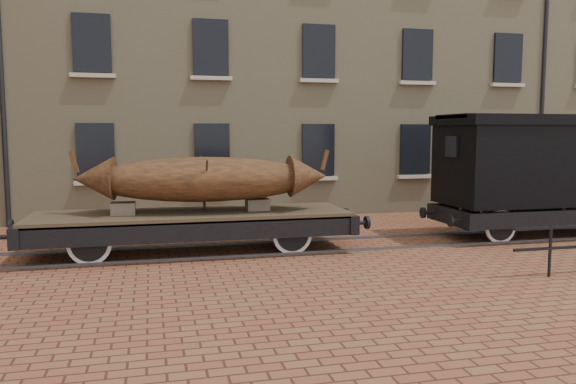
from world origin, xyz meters
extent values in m
plane|color=brown|center=(0.00, 0.00, 0.00)|extent=(90.00, 90.00, 0.00)
cube|color=tan|center=(3.00, 10.00, 7.00)|extent=(40.00, 10.00, 14.00)
cube|color=black|center=(-6.00, 4.96, 2.20)|extent=(1.10, 0.12, 1.70)
cube|color=#BEB4A4|center=(-6.00, 4.90, 1.25)|extent=(1.30, 0.18, 0.12)
cube|color=black|center=(-2.50, 4.96, 2.20)|extent=(1.10, 0.12, 1.70)
cube|color=#BEB4A4|center=(-2.50, 4.90, 1.25)|extent=(1.30, 0.18, 0.12)
cube|color=black|center=(1.00, 4.96, 2.20)|extent=(1.10, 0.12, 1.70)
cube|color=#BEB4A4|center=(1.00, 4.90, 1.25)|extent=(1.30, 0.18, 0.12)
cube|color=black|center=(4.50, 4.96, 2.20)|extent=(1.10, 0.12, 1.70)
cube|color=#BEB4A4|center=(4.50, 4.90, 1.25)|extent=(1.30, 0.18, 0.12)
cube|color=black|center=(8.00, 4.96, 2.20)|extent=(1.10, 0.12, 1.70)
cube|color=#BEB4A4|center=(8.00, 4.90, 1.25)|extent=(1.30, 0.18, 0.12)
cube|color=black|center=(-6.00, 4.96, 5.40)|extent=(1.10, 0.12, 1.70)
cube|color=#BEB4A4|center=(-6.00, 4.90, 4.45)|extent=(1.30, 0.18, 0.12)
cube|color=black|center=(-2.50, 4.96, 5.40)|extent=(1.10, 0.12, 1.70)
cube|color=#BEB4A4|center=(-2.50, 4.90, 4.45)|extent=(1.30, 0.18, 0.12)
cube|color=black|center=(1.00, 4.96, 5.40)|extent=(1.10, 0.12, 1.70)
cube|color=#BEB4A4|center=(1.00, 4.90, 4.45)|extent=(1.30, 0.18, 0.12)
cube|color=black|center=(4.50, 4.96, 5.40)|extent=(1.10, 0.12, 1.70)
cube|color=#BEB4A4|center=(4.50, 4.90, 4.45)|extent=(1.30, 0.18, 0.12)
cube|color=black|center=(8.00, 4.96, 5.40)|extent=(1.10, 0.12, 1.70)
cube|color=#BEB4A4|center=(8.00, 4.90, 4.45)|extent=(1.30, 0.18, 0.12)
cylinder|color=black|center=(9.50, 4.95, 7.00)|extent=(0.14, 0.14, 14.00)
cube|color=#59595E|center=(0.00, -0.72, 0.03)|extent=(30.00, 0.08, 0.06)
cube|color=#59595E|center=(0.00, 0.72, 0.03)|extent=(30.00, 0.08, 0.06)
cylinder|color=black|center=(3.00, -3.80, 0.50)|extent=(0.06, 0.06, 1.00)
cube|color=#4D3C2A|center=(-3.50, 0.00, 0.89)|extent=(7.12, 2.09, 0.11)
cube|color=black|center=(-3.50, -0.97, 0.66)|extent=(7.12, 0.15, 0.43)
cube|color=black|center=(-3.50, 0.97, 0.66)|extent=(7.12, 0.15, 0.43)
cube|color=black|center=(-7.06, 0.00, 0.66)|extent=(0.21, 2.18, 0.43)
cylinder|color=black|center=(-7.32, -0.71, 0.66)|extent=(0.33, 0.09, 0.09)
cylinder|color=black|center=(-7.32, 0.71, 0.66)|extent=(0.33, 0.09, 0.09)
cylinder|color=black|center=(-7.48, 0.71, 0.66)|extent=(0.08, 0.30, 0.30)
cube|color=black|center=(0.06, 0.00, 0.66)|extent=(0.21, 2.18, 0.43)
cylinder|color=black|center=(0.32, -0.71, 0.66)|extent=(0.33, 0.09, 0.09)
cylinder|color=black|center=(0.49, -0.71, 0.66)|extent=(0.08, 0.30, 0.30)
cylinder|color=black|center=(0.32, 0.71, 0.66)|extent=(0.33, 0.09, 0.09)
cylinder|color=black|center=(0.49, 0.71, 0.66)|extent=(0.08, 0.30, 0.30)
cylinder|color=black|center=(-5.68, 0.00, 0.46)|extent=(0.09, 1.80, 0.09)
cylinder|color=white|center=(-5.68, -0.72, 0.46)|extent=(0.91, 0.07, 0.91)
cylinder|color=black|center=(-5.68, -0.72, 0.46)|extent=(0.75, 0.09, 0.75)
cube|color=black|center=(-5.68, -0.83, 0.68)|extent=(0.85, 0.08, 0.09)
cylinder|color=white|center=(-5.68, 0.72, 0.46)|extent=(0.91, 0.07, 0.91)
cylinder|color=black|center=(-5.68, 0.72, 0.46)|extent=(0.75, 0.09, 0.75)
cube|color=black|center=(-5.68, 0.83, 0.68)|extent=(0.85, 0.08, 0.09)
cylinder|color=black|center=(-1.32, 0.00, 0.46)|extent=(0.09, 1.80, 0.09)
cylinder|color=white|center=(-1.32, -0.72, 0.46)|extent=(0.91, 0.07, 0.91)
cylinder|color=black|center=(-1.32, -0.72, 0.46)|extent=(0.75, 0.09, 0.75)
cube|color=black|center=(-1.32, -0.83, 0.68)|extent=(0.85, 0.08, 0.09)
cylinder|color=white|center=(-1.32, 0.72, 0.46)|extent=(0.91, 0.07, 0.91)
cylinder|color=black|center=(-1.32, 0.72, 0.46)|extent=(0.75, 0.09, 0.75)
cube|color=black|center=(-1.32, 0.83, 0.68)|extent=(0.85, 0.08, 0.09)
cube|color=black|center=(-3.50, 0.00, 0.52)|extent=(3.79, 0.06, 0.06)
cube|color=slate|center=(-5.02, 0.00, 1.08)|extent=(0.52, 0.47, 0.27)
cube|color=slate|center=(-1.98, 0.00, 1.08)|extent=(0.52, 0.47, 0.27)
ellipsoid|color=brown|center=(-3.22, 0.00, 1.70)|extent=(5.23, 1.98, 1.02)
cone|color=brown|center=(-5.64, 0.19, 1.74)|extent=(0.96, 1.04, 0.97)
cube|color=brown|center=(-6.04, 0.22, 2.12)|extent=(0.21, 0.12, 0.49)
cone|color=brown|center=(-0.80, -0.19, 1.74)|extent=(0.96, 1.04, 0.97)
cube|color=brown|center=(-0.41, -0.22, 2.12)|extent=(0.21, 0.12, 0.49)
cylinder|color=#3F2F27|center=(-3.22, -0.41, 1.57)|extent=(0.04, 0.87, 1.26)
cylinder|color=#3F2F27|center=(-3.22, 0.41, 1.57)|extent=(0.04, 0.87, 1.26)
cube|color=black|center=(5.74, -0.98, 0.62)|extent=(5.36, 0.14, 0.40)
cube|color=black|center=(5.74, 0.98, 0.62)|extent=(5.36, 0.14, 0.40)
cube|color=black|center=(3.06, 0.00, 0.62)|extent=(0.20, 2.14, 0.40)
cylinder|color=black|center=(2.66, -0.71, 0.62)|extent=(0.07, 0.29, 0.29)
cylinder|color=black|center=(2.66, 0.71, 0.62)|extent=(0.07, 0.29, 0.29)
cylinder|color=black|center=(4.04, 0.00, 0.43)|extent=(0.09, 1.70, 0.09)
cylinder|color=white|center=(4.04, -0.72, 0.43)|extent=(0.86, 0.06, 0.86)
cylinder|color=black|center=(4.04, -0.72, 0.43)|extent=(0.70, 0.09, 0.70)
cylinder|color=white|center=(4.04, 0.72, 0.43)|extent=(0.86, 0.06, 0.86)
cylinder|color=black|center=(4.04, 0.72, 0.43)|extent=(0.70, 0.09, 0.70)
cylinder|color=white|center=(7.43, 0.72, 0.43)|extent=(0.86, 0.06, 0.86)
cylinder|color=black|center=(7.43, 0.72, 0.43)|extent=(0.70, 0.09, 0.70)
cube|color=black|center=(5.74, 0.00, 1.92)|extent=(5.36, 2.14, 2.05)
cube|color=black|center=(5.74, 0.00, 3.07)|extent=(5.52, 2.27, 0.25)
cube|color=black|center=(5.74, 0.00, 3.17)|extent=(5.52, 1.52, 0.11)
cube|color=black|center=(3.04, 0.00, 2.41)|extent=(0.07, 0.54, 0.54)
camera|label=1|loc=(-4.39, -12.86, 2.75)|focal=35.00mm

